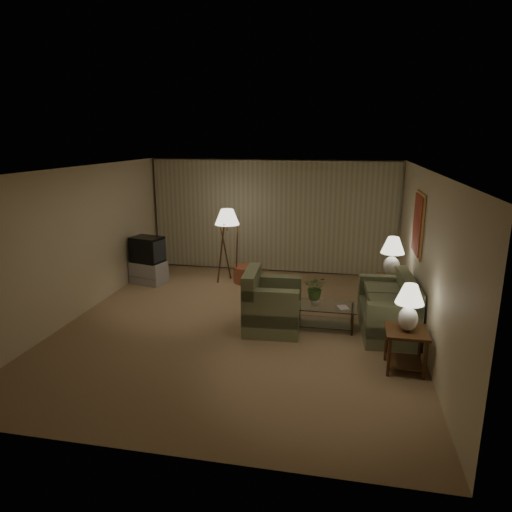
# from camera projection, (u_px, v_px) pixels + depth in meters

# --- Properties ---
(ground) EXTENTS (7.00, 7.00, 0.00)m
(ground) POSITION_uv_depth(u_px,v_px,m) (240.00, 324.00, 8.07)
(ground) COLOR #9F7757
(ground) RESTS_ON ground
(room_shell) EXTENTS (6.04, 7.02, 2.72)m
(room_shell) POSITION_uv_depth(u_px,v_px,m) (258.00, 213.00, 9.05)
(room_shell) COLOR beige
(room_shell) RESTS_ON ground
(sofa) EXTENTS (1.75, 1.02, 0.74)m
(sofa) POSITION_uv_depth(u_px,v_px,m) (387.00, 310.00, 7.71)
(sofa) COLOR #797F59
(sofa) RESTS_ON ground
(armchair) EXTENTS (1.09, 1.04, 0.82)m
(armchair) POSITION_uv_depth(u_px,v_px,m) (273.00, 306.00, 7.75)
(armchair) COLOR #797F59
(armchair) RESTS_ON ground
(side_table_near) EXTENTS (0.57, 0.57, 0.60)m
(side_table_near) POSITION_uv_depth(u_px,v_px,m) (406.00, 342.00, 6.39)
(side_table_near) COLOR #3A1E0F
(side_table_near) RESTS_ON ground
(side_table_far) EXTENTS (0.51, 0.43, 0.60)m
(side_table_far) POSITION_uv_depth(u_px,v_px,m) (390.00, 286.00, 8.86)
(side_table_far) COLOR #3A1E0F
(side_table_far) RESTS_ON ground
(table_lamp_near) EXTENTS (0.39, 0.39, 0.67)m
(table_lamp_near) POSITION_uv_depth(u_px,v_px,m) (409.00, 303.00, 6.24)
(table_lamp_near) COLOR silver
(table_lamp_near) RESTS_ON side_table_near
(table_lamp_far) EXTENTS (0.45, 0.45, 0.77)m
(table_lamp_far) POSITION_uv_depth(u_px,v_px,m) (392.00, 253.00, 8.69)
(table_lamp_far) COLOR silver
(table_lamp_far) RESTS_ON side_table_far
(coffee_table) EXTENTS (1.11, 0.61, 0.41)m
(coffee_table) POSITION_uv_depth(u_px,v_px,m) (324.00, 313.00, 7.83)
(coffee_table) COLOR silver
(coffee_table) RESTS_ON ground
(tv_cabinet) EXTENTS (0.98, 0.84, 0.50)m
(tv_cabinet) POSITION_uv_depth(u_px,v_px,m) (149.00, 272.00, 10.26)
(tv_cabinet) COLOR #A2A2A4
(tv_cabinet) RESTS_ON ground
(crt_tv) EXTENTS (0.89, 0.79, 0.57)m
(crt_tv) POSITION_uv_depth(u_px,v_px,m) (147.00, 249.00, 10.12)
(crt_tv) COLOR black
(crt_tv) RESTS_ON tv_cabinet
(floor_lamp) EXTENTS (0.54, 0.54, 1.67)m
(floor_lamp) POSITION_uv_depth(u_px,v_px,m) (228.00, 244.00, 10.19)
(floor_lamp) COLOR #3A1E0F
(floor_lamp) RESTS_ON ground
(ottoman) EXTENTS (0.64, 0.64, 0.37)m
(ottoman) POSITION_uv_depth(u_px,v_px,m) (246.00, 274.00, 10.35)
(ottoman) COLOR #A45737
(ottoman) RESTS_ON ground
(vase) EXTENTS (0.17, 0.17, 0.17)m
(vase) POSITION_uv_depth(u_px,v_px,m) (315.00, 300.00, 7.81)
(vase) COLOR white
(vase) RESTS_ON coffee_table
(flowers) EXTENTS (0.38, 0.33, 0.42)m
(flowers) POSITION_uv_depth(u_px,v_px,m) (316.00, 284.00, 7.73)
(flowers) COLOR #4F7735
(flowers) RESTS_ON vase
(book) EXTENTS (0.22, 0.26, 0.02)m
(book) POSITION_uv_depth(u_px,v_px,m) (339.00, 308.00, 7.66)
(book) COLOR olive
(book) RESTS_ON coffee_table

